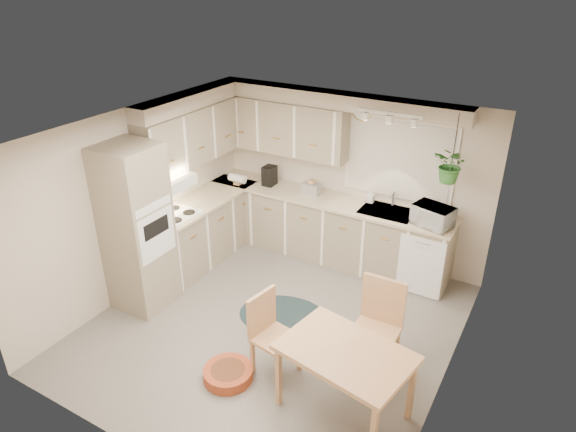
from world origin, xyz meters
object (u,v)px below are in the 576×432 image
at_px(dining_table, 344,381).
at_px(chair_back, 374,331).
at_px(braided_rug, 283,315).
at_px(chair_left, 276,337).
at_px(pet_bed, 228,374).
at_px(microwave, 433,214).

distance_m(dining_table, chair_back, 0.67).
xyz_separation_m(dining_table, braided_rug, (-1.26, 1.00, -0.37)).
xyz_separation_m(chair_left, braided_rug, (-0.42, 0.85, -0.45)).
xyz_separation_m(dining_table, pet_bed, (-1.22, -0.20, -0.31)).
distance_m(braided_rug, microwave, 2.26).
relative_size(chair_left, chair_back, 0.88).
distance_m(dining_table, microwave, 2.58).
bearing_deg(chair_left, microwave, 169.01).
bearing_deg(chair_left, dining_table, 90.33).
distance_m(dining_table, chair_left, 0.85).
relative_size(chair_left, braided_rug, 0.84).
distance_m(pet_bed, microwave, 3.14).
distance_m(chair_left, pet_bed, 0.65).
relative_size(braided_rug, microwave, 2.26).
bearing_deg(microwave, pet_bed, -100.61).
bearing_deg(braided_rug, chair_left, -63.59).
bearing_deg(pet_bed, chair_back, 34.51).
distance_m(braided_rug, pet_bed, 1.20).
xyz_separation_m(chair_left, chair_back, (0.87, 0.51, 0.06)).
bearing_deg(dining_table, chair_back, 86.85).
bearing_deg(chair_left, chair_back, 130.55).
height_order(braided_rug, microwave, microwave).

